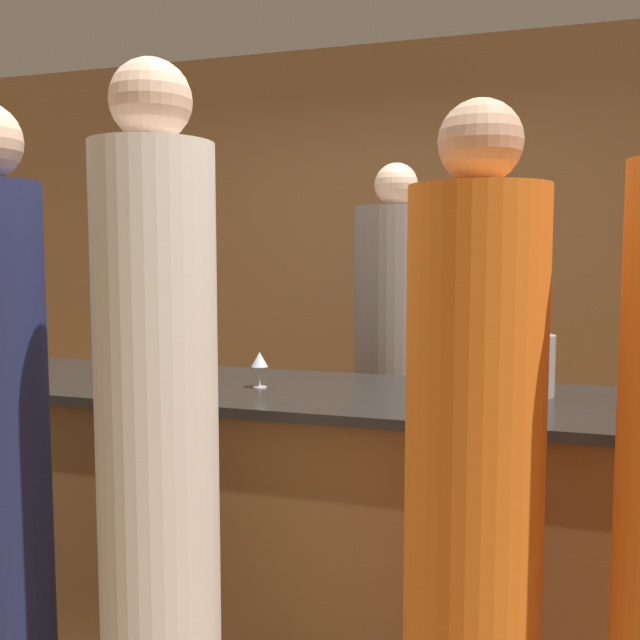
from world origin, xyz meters
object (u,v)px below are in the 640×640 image
Objects in this scene: bartender at (394,383)px; guest_3 at (158,460)px; guest_0 at (473,511)px; ice_bucket at (530,365)px; wine_bottle_0 at (137,354)px.

guest_3 is (-0.31, -1.63, 0.05)m from bartender.
guest_0 is 0.93× the size of guest_3.
ice_bucket is at bearing 45.80° from guest_3.
wine_bottle_0 is (-1.39, 0.73, 0.23)m from guest_0.
bartender is 1.66m from guest_3.
guest_0 is 1.59m from wine_bottle_0.
wine_bottle_0 is 1.25× the size of ice_bucket.
ice_bucket is (1.50, 0.16, 0.00)m from wine_bottle_0.
bartender is 8.80× the size of ice_bucket.
guest_0 is 0.92m from ice_bucket.
wine_bottle_0 is at bearing 152.22° from guest_0.
ice_bucket is at bearing 133.14° from bartender.
wine_bottle_0 is at bearing 124.99° from guest_3.
wine_bottle_0 reaches higher than ice_bucket.
wine_bottle_0 is at bearing -174.08° from ice_bucket.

